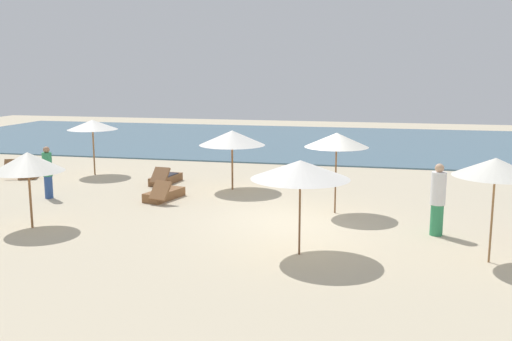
{
  "coord_description": "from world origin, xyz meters",
  "views": [
    {
      "loc": [
        2.47,
        -14.79,
        4.02
      ],
      "look_at": [
        -1.22,
        1.29,
        1.1
      ],
      "focal_mm": 40.13,
      "sensor_mm": 36.0,
      "label": 1
    }
  ],
  "objects_px": {
    "umbrella_3": "(337,140)",
    "umbrella_6": "(300,170)",
    "lounger_1": "(164,194)",
    "lounger_3": "(28,172)",
    "lounger_2": "(165,179)",
    "umbrella_4": "(92,125)",
    "person_2": "(48,172)",
    "umbrella_0": "(28,162)",
    "umbrella_2": "(232,138)",
    "umbrella_1": "(496,167)",
    "person_0": "(438,200)"
  },
  "relations": [
    {
      "from": "umbrella_4",
      "to": "person_2",
      "type": "height_order",
      "value": "umbrella_4"
    },
    {
      "from": "lounger_2",
      "to": "person_0",
      "type": "xyz_separation_m",
      "value": [
        8.92,
        -4.55,
        0.72
      ]
    },
    {
      "from": "umbrella_0",
      "to": "umbrella_1",
      "type": "distance_m",
      "value": 11.03
    },
    {
      "from": "umbrella_0",
      "to": "lounger_3",
      "type": "bearing_deg",
      "value": 125.05
    },
    {
      "from": "umbrella_0",
      "to": "person_0",
      "type": "bearing_deg",
      "value": 9.23
    },
    {
      "from": "lounger_1",
      "to": "lounger_3",
      "type": "bearing_deg",
      "value": 158.97
    },
    {
      "from": "umbrella_1",
      "to": "lounger_3",
      "type": "relative_size",
      "value": 1.29
    },
    {
      "from": "lounger_1",
      "to": "person_2",
      "type": "distance_m",
      "value": 3.73
    },
    {
      "from": "umbrella_3",
      "to": "umbrella_6",
      "type": "bearing_deg",
      "value": -96.31
    },
    {
      "from": "umbrella_2",
      "to": "umbrella_6",
      "type": "xyz_separation_m",
      "value": [
        3.26,
        -6.33,
        0.13
      ]
    },
    {
      "from": "umbrella_6",
      "to": "person_2",
      "type": "distance_m",
      "value": 9.41
    },
    {
      "from": "umbrella_6",
      "to": "lounger_1",
      "type": "bearing_deg",
      "value": 138.47
    },
    {
      "from": "umbrella_2",
      "to": "person_0",
      "type": "distance_m",
      "value": 7.58
    },
    {
      "from": "umbrella_2",
      "to": "umbrella_4",
      "type": "bearing_deg",
      "value": 165.96
    },
    {
      "from": "person_0",
      "to": "person_2",
      "type": "distance_m",
      "value": 11.72
    },
    {
      "from": "umbrella_0",
      "to": "umbrella_6",
      "type": "xyz_separation_m",
      "value": [
        7.03,
        -0.59,
        0.18
      ]
    },
    {
      "from": "umbrella_4",
      "to": "lounger_2",
      "type": "height_order",
      "value": "umbrella_4"
    },
    {
      "from": "umbrella_1",
      "to": "lounger_3",
      "type": "xyz_separation_m",
      "value": [
        -15.44,
        6.5,
        -1.87
      ]
    },
    {
      "from": "umbrella_3",
      "to": "lounger_2",
      "type": "bearing_deg",
      "value": 155.29
    },
    {
      "from": "umbrella_6",
      "to": "person_2",
      "type": "relative_size",
      "value": 1.31
    },
    {
      "from": "lounger_1",
      "to": "lounger_3",
      "type": "xyz_separation_m",
      "value": [
        -6.5,
        2.5,
        0.0
      ]
    },
    {
      "from": "umbrella_6",
      "to": "person_2",
      "type": "height_order",
      "value": "umbrella_6"
    },
    {
      "from": "umbrella_6",
      "to": "lounger_1",
      "type": "relative_size",
      "value": 1.22
    },
    {
      "from": "umbrella_1",
      "to": "person_0",
      "type": "height_order",
      "value": "umbrella_1"
    },
    {
      "from": "lounger_2",
      "to": "umbrella_0",
      "type": "bearing_deg",
      "value": -100.73
    },
    {
      "from": "lounger_3",
      "to": "person_2",
      "type": "height_order",
      "value": "person_2"
    },
    {
      "from": "umbrella_4",
      "to": "lounger_1",
      "type": "bearing_deg",
      "value": -39.02
    },
    {
      "from": "umbrella_0",
      "to": "umbrella_3",
      "type": "height_order",
      "value": "umbrella_3"
    },
    {
      "from": "umbrella_0",
      "to": "lounger_2",
      "type": "bearing_deg",
      "value": 79.27
    },
    {
      "from": "umbrella_4",
      "to": "umbrella_2",
      "type": "bearing_deg",
      "value": -14.04
    },
    {
      "from": "umbrella_1",
      "to": "umbrella_6",
      "type": "xyz_separation_m",
      "value": [
        -3.99,
        -0.38,
        -0.14
      ]
    },
    {
      "from": "umbrella_2",
      "to": "lounger_2",
      "type": "bearing_deg",
      "value": 170.31
    },
    {
      "from": "umbrella_1",
      "to": "umbrella_4",
      "type": "relative_size",
      "value": 1.05
    },
    {
      "from": "umbrella_3",
      "to": "umbrella_4",
      "type": "distance_m",
      "value": 10.39
    },
    {
      "from": "umbrella_1",
      "to": "umbrella_0",
      "type": "bearing_deg",
      "value": 178.91
    },
    {
      "from": "person_2",
      "to": "umbrella_6",
      "type": "bearing_deg",
      "value": -23.66
    },
    {
      "from": "lounger_3",
      "to": "person_2",
      "type": "xyz_separation_m",
      "value": [
        2.88,
        -3.13,
        0.67
      ]
    },
    {
      "from": "umbrella_6",
      "to": "umbrella_0",
      "type": "bearing_deg",
      "value": 175.22
    },
    {
      "from": "lounger_3",
      "to": "umbrella_0",
      "type": "bearing_deg",
      "value": -54.95
    },
    {
      "from": "umbrella_6",
      "to": "person_0",
      "type": "distance_m",
      "value": 3.91
    },
    {
      "from": "umbrella_4",
      "to": "person_2",
      "type": "xyz_separation_m",
      "value": [
        0.62,
        -4.06,
        -1.1
      ]
    },
    {
      "from": "umbrella_0",
      "to": "umbrella_2",
      "type": "distance_m",
      "value": 6.88
    },
    {
      "from": "lounger_1",
      "to": "lounger_3",
      "type": "height_order",
      "value": "lounger_3"
    },
    {
      "from": "umbrella_1",
      "to": "lounger_1",
      "type": "height_order",
      "value": "umbrella_1"
    },
    {
      "from": "umbrella_0",
      "to": "lounger_1",
      "type": "xyz_separation_m",
      "value": [
        2.08,
        3.79,
        -1.55
      ]
    },
    {
      "from": "umbrella_0",
      "to": "lounger_3",
      "type": "height_order",
      "value": "umbrella_0"
    },
    {
      "from": "umbrella_6",
      "to": "lounger_2",
      "type": "relative_size",
      "value": 1.23
    },
    {
      "from": "umbrella_6",
      "to": "umbrella_3",
      "type": "bearing_deg",
      "value": 83.69
    },
    {
      "from": "lounger_2",
      "to": "umbrella_4",
      "type": "bearing_deg",
      "value": 162.66
    },
    {
      "from": "umbrella_0",
      "to": "lounger_3",
      "type": "distance_m",
      "value": 7.84
    }
  ]
}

